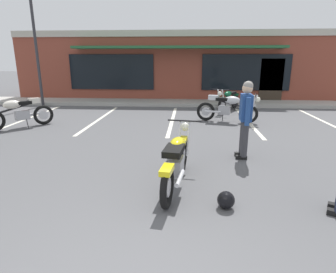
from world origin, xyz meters
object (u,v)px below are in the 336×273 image
motorcycle_foreground_classic (176,160)px  motorcycle_blue_standard (15,112)px  motorcycle_black_cruiser (230,107)px  parking_lot_lamp_post (33,29)px  motorcycle_red_sportbike (229,100)px  person_in_black_shirt (245,115)px  helmet_on_pavement (226,200)px

motorcycle_foreground_classic → motorcycle_blue_standard: (-5.15, 3.73, 0.07)m
motorcycle_black_cruiser → parking_lot_lamp_post: 8.90m
motorcycle_red_sportbike → person_in_black_shirt: person_in_black_shirt is taller
person_in_black_shirt → helmet_on_pavement: size_ratio=6.44×
person_in_black_shirt → helmet_on_pavement: 2.46m
motorcycle_red_sportbike → motorcycle_black_cruiser: same height
motorcycle_foreground_classic → motorcycle_red_sportbike: 7.48m
motorcycle_black_cruiser → motorcycle_blue_standard: size_ratio=1.24×
motorcycle_black_cruiser → motorcycle_foreground_classic: bearing=-107.3°
motorcycle_red_sportbike → parking_lot_lamp_post: 8.76m
person_in_black_shirt → motorcycle_foreground_classic: bearing=-132.4°
motorcycle_foreground_classic → motorcycle_red_sportbike: size_ratio=1.11×
parking_lot_lamp_post → motorcycle_black_cruiser: bearing=-18.0°
motorcycle_blue_standard → motorcycle_foreground_classic: bearing=-35.9°
motorcycle_black_cruiser → motorcycle_blue_standard: (-6.75, -1.41, 0.00)m
motorcycle_foreground_classic → motorcycle_blue_standard: bearing=144.1°
helmet_on_pavement → motorcycle_blue_standard: bearing=143.2°
motorcycle_black_cruiser → parking_lot_lamp_post: (-8.04, 2.61, 2.79)m
motorcycle_blue_standard → helmet_on_pavement: (5.91, -4.43, -0.40)m
motorcycle_blue_standard → person_in_black_shirt: person_in_black_shirt is taller
motorcycle_foreground_classic → parking_lot_lamp_post: size_ratio=0.41×
motorcycle_black_cruiser → motorcycle_blue_standard: bearing=-168.2°
motorcycle_foreground_classic → motorcycle_red_sportbike: bearing=75.8°
person_in_black_shirt → motorcycle_black_cruiser: bearing=86.8°
motorcycle_blue_standard → helmet_on_pavement: motorcycle_blue_standard is taller
helmet_on_pavement → parking_lot_lamp_post: 11.54m
motorcycle_black_cruiser → parking_lot_lamp_post: parking_lot_lamp_post is taller
helmet_on_pavement → parking_lot_lamp_post: size_ratio=0.05×
motorcycle_black_cruiser → person_in_black_shirt: 3.63m
motorcycle_black_cruiser → helmet_on_pavement: bearing=-98.2°
motorcycle_red_sportbike → parking_lot_lamp_post: parking_lot_lamp_post is taller
parking_lot_lamp_post → motorcycle_red_sportbike: bearing=-3.4°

